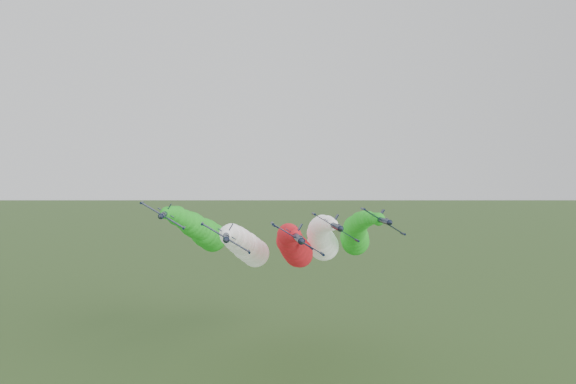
% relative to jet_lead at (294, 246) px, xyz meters
% --- Properties ---
extents(jet_lead, '(15.09, 64.38, 16.56)m').
position_rel_jet_lead_xyz_m(jet_lead, '(0.00, 0.00, 0.00)').
color(jet_lead, black).
rests_on(jet_lead, ground).
extents(jet_inner_left, '(15.53, 64.83, 17.00)m').
position_rel_jet_lead_xyz_m(jet_inner_left, '(-10.78, 8.73, -0.78)').
color(jet_inner_left, black).
rests_on(jet_inner_left, ground).
extents(jet_inner_right, '(15.91, 65.20, 17.38)m').
position_rel_jet_lead_xyz_m(jet_inner_right, '(8.52, 13.04, 0.13)').
color(jet_inner_right, black).
rests_on(jet_inner_right, ground).
extents(jet_outer_left, '(15.94, 65.23, 17.41)m').
position_rel_jet_lead_xyz_m(jet_outer_left, '(-22.07, 23.17, 1.63)').
color(jet_outer_left, black).
rests_on(jet_outer_left, ground).
extents(jet_outer_right, '(15.84, 65.14, 17.31)m').
position_rel_jet_lead_xyz_m(jet_outer_right, '(18.48, 18.13, 0.75)').
color(jet_outer_right, black).
rests_on(jet_outer_right, ground).
extents(jet_trail, '(15.76, 65.06, 17.23)m').
position_rel_jet_lead_xyz_m(jet_trail, '(2.95, 29.68, -3.40)').
color(jet_trail, black).
rests_on(jet_trail, ground).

